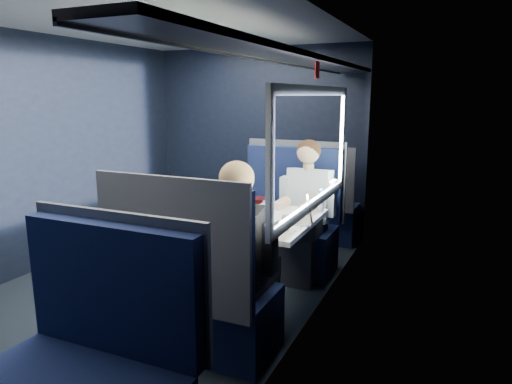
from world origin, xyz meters
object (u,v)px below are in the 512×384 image
at_px(table, 271,228).
at_px(cup, 314,205).
at_px(seat_bay_near, 285,226).
at_px(seat_bay_far, 196,296).
at_px(bottle_small, 321,202).
at_px(seat_row_front, 313,207).
at_px(seat_row_back, 96,373).
at_px(laptop, 302,215).
at_px(man, 306,204).
at_px(woman, 240,248).

bearing_deg(table, cup, 61.57).
bearing_deg(table, seat_bay_near, 103.01).
distance_m(seat_bay_far, bottle_small, 1.41).
distance_m(seat_bay_near, seat_row_front, 0.93).
relative_size(table, seat_row_back, 0.86).
relative_size(seat_row_front, laptop, 3.24).
bearing_deg(seat_row_back, table, 84.20).
distance_m(seat_bay_near, man, 0.43).
height_order(seat_row_back, cup, seat_row_back).
bearing_deg(seat_row_front, woman, -84.30).
height_order(man, woman, same).
bearing_deg(seat_row_back, seat_row_front, 90.00).
xyz_separation_m(seat_bay_near, seat_bay_far, (0.02, -1.75, -0.01)).
xyz_separation_m(seat_bay_far, seat_row_back, (0.00, -0.92, -0.00)).
xyz_separation_m(seat_row_front, laptop, (0.44, -1.79, 0.39)).
bearing_deg(seat_bay_near, seat_row_front, 88.84).
height_order(seat_bay_far, man, man).
bearing_deg(seat_bay_far, cup, 72.40).
xyz_separation_m(man, laptop, (0.19, -0.69, 0.08)).
relative_size(man, laptop, 3.69).
distance_m(table, seat_row_back, 1.82).
height_order(seat_row_back, man, man).
bearing_deg(cup, seat_row_back, -100.51).
height_order(seat_bay_near, seat_row_front, seat_bay_near).
xyz_separation_m(seat_bay_far, cup, (0.41, 1.30, 0.37)).
xyz_separation_m(woman, laptop, (0.19, 0.72, 0.07)).
distance_m(seat_row_front, bottle_small, 1.55).
bearing_deg(table, man, 84.48).
bearing_deg(woman, seat_row_back, -102.93).
height_order(seat_bay_far, cup, seat_bay_far).
height_order(seat_row_front, cup, seat_row_front).
distance_m(table, man, 0.70).
bearing_deg(man, seat_bay_far, -99.03).
bearing_deg(seat_row_front, bottle_small, -71.25).
relative_size(seat_bay_far, woman, 0.95).
bearing_deg(seat_row_back, bottle_small, 77.57).
xyz_separation_m(seat_bay_far, laptop, (0.44, 0.89, 0.39)).
relative_size(seat_bay_near, cup, 15.06).
relative_size(seat_bay_near, bottle_small, 6.42).
relative_size(laptop, bottle_small, 1.83).
height_order(seat_bay_far, laptop, seat_bay_far).
bearing_deg(woman, man, 90.00).
xyz_separation_m(table, seat_row_front, (-0.18, 1.80, -0.25)).
relative_size(woman, laptop, 3.69).
height_order(woman, bottle_small, woman).
distance_m(seat_row_back, man, 2.53).
height_order(seat_row_front, laptop, seat_row_front).
height_order(table, man, man).
bearing_deg(cup, bottle_small, -31.77).
bearing_deg(woman, seat_row_front, 95.70).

